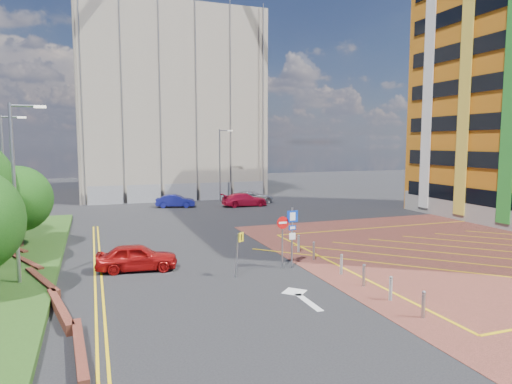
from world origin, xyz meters
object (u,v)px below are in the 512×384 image
sign_cluster (289,232)px  car_blue_back (176,201)px  lamp_left_far (5,173)px  car_silver_back (251,197)px  lamp_back (221,163)px  car_red_back (244,200)px  warning_sign (238,249)px  tree_c (18,199)px  lamp_left_near (16,186)px  car_red_left (137,257)px

sign_cluster → car_blue_back: bearing=93.9°
lamp_left_far → car_silver_back: size_ratio=1.66×
lamp_back → car_red_back: size_ratio=1.70×
lamp_back → car_silver_back: size_ratio=1.66×
warning_sign → car_blue_back: size_ratio=0.57×
lamp_back → car_red_back: (1.39, -4.11, -3.68)m
sign_cluster → car_silver_back: 25.67m
tree_c → car_blue_back: tree_c is taller
tree_c → lamp_left_far: 2.65m
lamp_back → sign_cluster: (-3.78, -27.02, -2.41)m
tree_c → sign_cluster: 16.53m
lamp_back → lamp_left_near: bearing=-122.4°
lamp_left_near → car_blue_back: size_ratio=2.04×
tree_c → car_red_back: tree_c is taller
lamp_left_far → car_silver_back: lamp_left_far is taller
car_red_back → car_red_left: bearing=148.5°
warning_sign → car_red_back: warning_sign is taller
lamp_back → warning_sign: (-6.75, -27.69, -2.93)m
tree_c → car_red_back: 23.65m
car_red_left → car_blue_back: (5.85, 22.26, -0.05)m
lamp_left_near → car_red_back: 28.55m
lamp_left_far → car_blue_back: 19.23m
sign_cluster → car_silver_back: bearing=75.1°
tree_c → lamp_left_near: 8.20m
sign_cluster → car_red_left: bearing=163.0°
sign_cluster → car_silver_back: (6.59, 24.77, -1.29)m
car_red_left → car_silver_back: car_red_left is taller
car_blue_back → car_silver_back: bearing=-73.7°
lamp_left_near → sign_cluster: 13.04m
lamp_left_far → sign_cluster: (14.72, -11.02, -2.71)m
lamp_back → car_blue_back: 7.04m
lamp_back → warning_sign: size_ratio=3.57×
lamp_left_near → sign_cluster: size_ratio=2.50×
lamp_back → warning_sign: lamp_back is taller
lamp_left_near → car_red_left: 6.66m
lamp_left_near → tree_c: bearing=97.7°
tree_c → sign_cluster: tree_c is taller
lamp_back → sign_cluster: bearing=-98.0°
tree_c → car_red_back: size_ratio=1.04×
car_red_left → car_blue_back: size_ratio=1.04×
car_red_left → car_red_back: 24.21m
tree_c → lamp_left_far: (-0.92, 2.00, 1.47)m
lamp_left_far → car_red_left: lamp_left_far is taller
sign_cluster → warning_sign: bearing=-167.1°
lamp_back → car_blue_back: size_ratio=2.04×
lamp_left_far → sign_cluster: bearing=-36.8°
lamp_left_near → car_blue_back: bearing=64.8°
warning_sign → car_red_left: warning_sign is taller
tree_c → lamp_back: bearing=45.7°
lamp_left_near → car_red_left: size_ratio=1.96×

